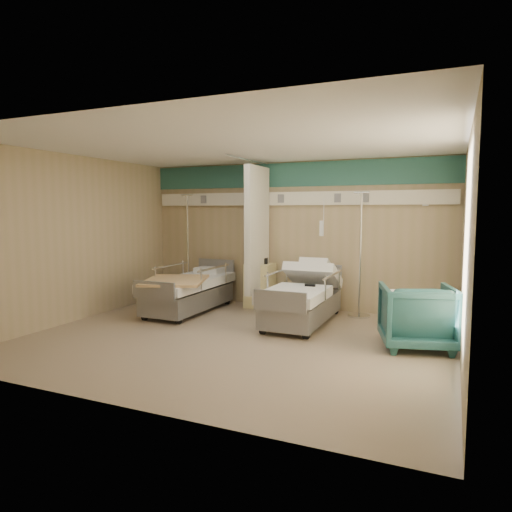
# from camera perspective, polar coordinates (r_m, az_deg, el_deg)

# --- Properties ---
(ground) EXTENTS (6.00, 5.00, 0.00)m
(ground) POSITION_cam_1_polar(r_m,az_deg,el_deg) (6.77, -2.57, -10.36)
(ground) COLOR gray
(ground) RESTS_ON ground
(room_walls) EXTENTS (6.04, 5.04, 2.82)m
(room_walls) POSITION_cam_1_polar(r_m,az_deg,el_deg) (6.75, -1.93, 5.61)
(room_walls) COLOR tan
(room_walls) RESTS_ON ground
(bed_right) EXTENTS (1.00, 2.16, 0.63)m
(bed_right) POSITION_cam_1_polar(r_m,az_deg,el_deg) (7.65, 5.81, -6.07)
(bed_right) COLOR white
(bed_right) RESTS_ON ground
(bed_left) EXTENTS (1.00, 2.16, 0.63)m
(bed_left) POSITION_cam_1_polar(r_m,az_deg,el_deg) (8.57, -8.40, -4.83)
(bed_left) COLOR white
(bed_left) RESTS_ON ground
(bedside_cabinet) EXTENTS (0.50, 0.48, 0.85)m
(bedside_cabinet) POSITION_cam_1_polar(r_m,az_deg,el_deg) (8.86, 0.49, -3.70)
(bedside_cabinet) COLOR beige
(bedside_cabinet) RESTS_ON ground
(visitor_armchair) EXTENTS (1.16, 1.18, 0.88)m
(visitor_armchair) POSITION_cam_1_polar(r_m,az_deg,el_deg) (6.64, 19.49, -7.11)
(visitor_armchair) COLOR #204F50
(visitor_armchair) RESTS_ON ground
(waffle_blanket) EXTENTS (0.70, 0.65, 0.07)m
(waffle_blanket) POSITION_cam_1_polar(r_m,az_deg,el_deg) (6.54, 19.29, -3.09)
(waffle_blanket) COLOR silver
(waffle_blanket) RESTS_ON visitor_armchair
(iv_stand_right) EXTENTS (0.39, 0.39, 2.20)m
(iv_stand_right) POSITION_cam_1_polar(r_m,az_deg,el_deg) (8.27, 12.82, -4.35)
(iv_stand_right) COLOR silver
(iv_stand_right) RESTS_ON ground
(iv_stand_left) EXTENTS (0.39, 0.39, 2.20)m
(iv_stand_left) POSITION_cam_1_polar(r_m,az_deg,el_deg) (9.59, -8.44, -2.88)
(iv_stand_left) COLOR silver
(iv_stand_left) RESTS_ON ground
(call_remote) EXTENTS (0.17, 0.09, 0.04)m
(call_remote) POSITION_cam_1_polar(r_m,az_deg,el_deg) (7.57, 6.79, -3.64)
(call_remote) COLOR black
(call_remote) RESTS_ON bed_right
(tan_blanket) EXTENTS (1.39, 1.54, 0.04)m
(tan_blanket) POSITION_cam_1_polar(r_m,az_deg,el_deg) (8.12, -10.07, -3.03)
(tan_blanket) COLOR tan
(tan_blanket) RESTS_ON bed_left
(toiletry_bag) EXTENTS (0.23, 0.18, 0.11)m
(toiletry_bag) POSITION_cam_1_polar(r_m,az_deg,el_deg) (8.77, 0.78, -0.62)
(toiletry_bag) COLOR black
(toiletry_bag) RESTS_ON bedside_cabinet
(white_cup) EXTENTS (0.12, 0.12, 0.14)m
(white_cup) POSITION_cam_1_polar(r_m,az_deg,el_deg) (8.95, 0.25, -0.41)
(white_cup) COLOR white
(white_cup) RESTS_ON bedside_cabinet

